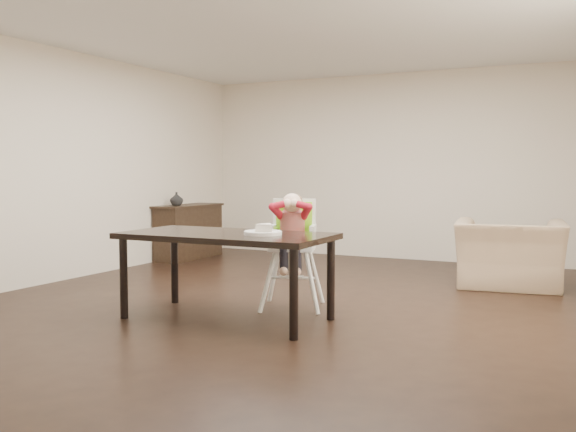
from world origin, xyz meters
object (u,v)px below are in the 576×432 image
Objects in this scene: armchair at (510,243)px; high_chair at (293,227)px; sideboard at (189,231)px; dining_table at (226,242)px.

high_chair is at bearing 42.22° from armchair.
sideboard is at bearing -12.20° from armchair.
high_chair reaches higher than dining_table.
armchair is 4.57m from sideboard.
dining_table is at bearing 46.20° from armchair.
high_chair is 0.85× the size of sideboard.
dining_table is at bearing -50.48° from sideboard.
dining_table is 0.77m from high_chair.
dining_table is at bearing -131.57° from high_chair.
high_chair reaches higher than armchair.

